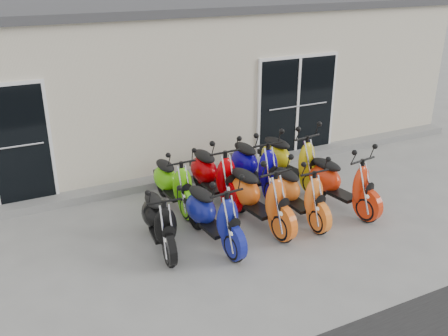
% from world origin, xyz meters
% --- Properties ---
extents(ground, '(80.00, 80.00, 0.00)m').
position_xyz_m(ground, '(0.00, 0.00, 0.00)').
color(ground, gray).
rests_on(ground, ground).
extents(building, '(14.00, 6.00, 3.20)m').
position_xyz_m(building, '(0.00, 5.20, 1.60)').
color(building, beige).
rests_on(building, ground).
extents(roof_cap, '(14.20, 6.20, 0.16)m').
position_xyz_m(roof_cap, '(0.00, 5.20, 3.28)').
color(roof_cap, '#3F3F42').
rests_on(roof_cap, building).
extents(front_step, '(14.00, 0.40, 0.15)m').
position_xyz_m(front_step, '(0.00, 2.02, 0.07)').
color(front_step, gray).
rests_on(front_step, ground).
extents(door_left, '(1.07, 0.08, 2.22)m').
position_xyz_m(door_left, '(-3.20, 2.17, 1.26)').
color(door_left, black).
rests_on(door_left, front_step).
extents(door_right, '(2.02, 0.08, 2.22)m').
position_xyz_m(door_right, '(2.60, 2.17, 1.26)').
color(door_right, black).
rests_on(door_right, front_step).
extents(scooter_front_black, '(0.75, 1.68, 1.21)m').
position_xyz_m(scooter_front_black, '(-1.54, -0.26, 0.60)').
color(scooter_front_black, black).
rests_on(scooter_front_black, ground).
extents(scooter_front_blue, '(0.80, 1.80, 1.29)m').
position_xyz_m(scooter_front_blue, '(-0.75, -0.52, 0.65)').
color(scooter_front_blue, navy).
rests_on(scooter_front_blue, ground).
extents(scooter_front_orange_a, '(0.89, 1.95, 1.39)m').
position_xyz_m(scooter_front_orange_a, '(0.19, -0.32, 0.70)').
color(scooter_front_orange_a, orange).
rests_on(scooter_front_orange_a, ground).
extents(scooter_front_orange_b, '(0.65, 1.72, 1.26)m').
position_xyz_m(scooter_front_orange_b, '(0.92, -0.43, 0.63)').
color(scooter_front_orange_b, orange).
rests_on(scooter_front_orange_b, ground).
extents(scooter_front_red, '(0.91, 1.87, 1.33)m').
position_xyz_m(scooter_front_red, '(1.83, -0.44, 0.66)').
color(scooter_front_red, red).
rests_on(scooter_front_red, ground).
extents(scooter_back_green, '(0.68, 1.71, 1.24)m').
position_xyz_m(scooter_back_green, '(-0.84, 0.96, 0.62)').
color(scooter_back_green, '#58C30C').
rests_on(scooter_back_green, ground).
extents(scooter_back_red, '(0.76, 1.89, 1.38)m').
position_xyz_m(scooter_back_red, '(-0.07, 0.87, 0.69)').
color(scooter_back_red, '#BA0004').
rests_on(scooter_back_red, ground).
extents(scooter_back_blue, '(0.71, 1.89, 1.39)m').
position_xyz_m(scooter_back_blue, '(0.80, 0.86, 0.70)').
color(scooter_back_blue, '#0B0090').
rests_on(scooter_back_blue, ground).
extents(scooter_back_yellow, '(0.97, 1.98, 1.40)m').
position_xyz_m(scooter_back_yellow, '(1.59, 0.85, 0.70)').
color(scooter_back_yellow, gold).
rests_on(scooter_back_yellow, ground).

